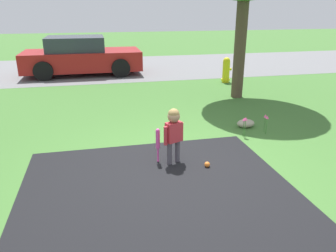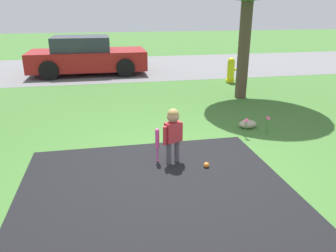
{
  "view_description": "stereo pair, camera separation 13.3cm",
  "coord_description": "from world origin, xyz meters",
  "px_view_note": "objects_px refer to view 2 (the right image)",
  "views": [
    {
      "loc": [
        -1.16,
        -4.46,
        2.36
      ],
      "look_at": [
        -0.02,
        0.56,
        0.48
      ],
      "focal_mm": 35.0,
      "sensor_mm": 36.0,
      "label": 1
    },
    {
      "loc": [
        -1.03,
        -4.49,
        2.36
      ],
      "look_at": [
        -0.02,
        0.56,
        0.48
      ],
      "focal_mm": 35.0,
      "sensor_mm": 36.0,
      "label": 2
    }
  ],
  "objects_px": {
    "baseball_bat": "(157,140)",
    "parked_car": "(87,56)",
    "child": "(173,128)",
    "fire_hydrant": "(231,70)",
    "sports_ball": "(206,165)"
  },
  "relations": [
    {
      "from": "sports_ball",
      "to": "parked_car",
      "type": "xyz_separation_m",
      "value": [
        -2.05,
        8.27,
        0.6
      ]
    },
    {
      "from": "child",
      "to": "parked_car",
      "type": "xyz_separation_m",
      "value": [
        -1.57,
        8.0,
        0.06
      ]
    },
    {
      "from": "child",
      "to": "fire_hydrant",
      "type": "bearing_deg",
      "value": 36.53
    },
    {
      "from": "baseball_bat",
      "to": "parked_car",
      "type": "bearing_deg",
      "value": 99.58
    },
    {
      "from": "baseball_bat",
      "to": "sports_ball",
      "type": "distance_m",
      "value": 0.86
    },
    {
      "from": "baseball_bat",
      "to": "parked_car",
      "type": "distance_m",
      "value": 8.04
    },
    {
      "from": "sports_ball",
      "to": "fire_hydrant",
      "type": "xyz_separation_m",
      "value": [
        2.63,
        5.73,
        0.36
      ]
    },
    {
      "from": "sports_ball",
      "to": "child",
      "type": "bearing_deg",
      "value": 150.36
    },
    {
      "from": "sports_ball",
      "to": "parked_car",
      "type": "height_order",
      "value": "parked_car"
    },
    {
      "from": "child",
      "to": "baseball_bat",
      "type": "height_order",
      "value": "child"
    },
    {
      "from": "child",
      "to": "sports_ball",
      "type": "distance_m",
      "value": 0.77
    },
    {
      "from": "parked_car",
      "to": "fire_hydrant",
      "type": "bearing_deg",
      "value": -28.72
    },
    {
      "from": "baseball_bat",
      "to": "fire_hydrant",
      "type": "height_order",
      "value": "fire_hydrant"
    },
    {
      "from": "sports_ball",
      "to": "baseball_bat",
      "type": "bearing_deg",
      "value": 153.96
    },
    {
      "from": "child",
      "to": "fire_hydrant",
      "type": "xyz_separation_m",
      "value": [
        3.11,
        5.46,
        -0.18
      ]
    }
  ]
}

